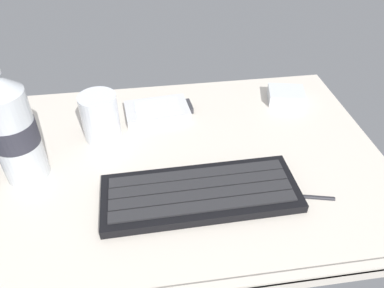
# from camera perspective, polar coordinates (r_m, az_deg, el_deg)

# --- Properties ---
(ground_plane) EXTENTS (0.64, 0.48, 0.03)m
(ground_plane) POSITION_cam_1_polar(r_m,az_deg,el_deg) (0.63, 0.03, -2.94)
(ground_plane) COLOR beige
(keyboard) EXTENTS (0.29, 0.11, 0.02)m
(keyboard) POSITION_cam_1_polar(r_m,az_deg,el_deg) (0.56, 1.69, -7.43)
(keyboard) COLOR black
(keyboard) RESTS_ON ground_plane
(handheld_device) EXTENTS (0.13, 0.09, 0.02)m
(handheld_device) POSITION_cam_1_polar(r_m,az_deg,el_deg) (0.72, -5.24, 5.17)
(handheld_device) COLOR silver
(handheld_device) RESTS_ON ground_plane
(juice_cup) EXTENTS (0.06, 0.06, 0.09)m
(juice_cup) POSITION_cam_1_polar(r_m,az_deg,el_deg) (0.66, -13.79, 3.75)
(juice_cup) COLOR silver
(juice_cup) RESTS_ON ground_plane
(water_bottle) EXTENTS (0.07, 0.07, 0.21)m
(water_bottle) POSITION_cam_1_polar(r_m,az_deg,el_deg) (0.60, -25.79, 2.22)
(water_bottle) COLOR silver
(water_bottle) RESTS_ON ground_plane
(charger_block) EXTENTS (0.08, 0.07, 0.02)m
(charger_block) POSITION_cam_1_polar(r_m,az_deg,el_deg) (0.78, 14.18, 7.19)
(charger_block) COLOR silver
(charger_block) RESTS_ON ground_plane
(stylus_pen) EXTENTS (0.09, 0.03, 0.01)m
(stylus_pen) POSITION_cam_1_polar(r_m,az_deg,el_deg) (0.58, 16.53, -7.51)
(stylus_pen) COLOR #26262B
(stylus_pen) RESTS_ON ground_plane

